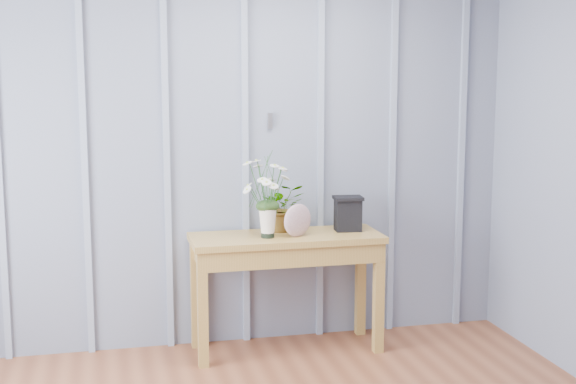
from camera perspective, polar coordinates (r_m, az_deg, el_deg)
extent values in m
cube|color=gray|center=(5.11, -5.85, 2.76)|extent=(4.00, 0.01, 2.50)
cube|color=#B9B9BE|center=(5.15, -1.27, 5.09)|extent=(0.03, 0.01, 0.10)
cube|color=#8390A8|center=(5.06, -14.29, 2.47)|extent=(0.04, 0.03, 2.50)
cube|color=#8390A8|center=(5.08, -8.64, 2.66)|extent=(0.04, 0.03, 2.50)
cube|color=#8390A8|center=(5.14, -3.07, 2.83)|extent=(0.04, 0.03, 2.50)
cube|color=#8390A8|center=(5.25, 2.32, 2.97)|extent=(0.04, 0.03, 2.50)
cube|color=#8390A8|center=(5.41, 7.44, 3.07)|extent=(0.04, 0.03, 2.50)
cube|color=#8390A8|center=(5.60, 12.24, 3.15)|extent=(0.04, 0.03, 2.50)
cube|color=olive|center=(5.03, -0.13, -3.29)|extent=(1.20, 0.45, 0.04)
cube|color=olive|center=(5.05, -0.13, -4.18)|extent=(1.13, 0.42, 0.12)
cube|color=olive|center=(4.86, -6.09, -8.35)|extent=(0.06, 0.06, 0.71)
cube|color=olive|center=(5.11, 6.46, -7.49)|extent=(0.06, 0.06, 0.71)
cube|color=olive|center=(5.21, -6.59, -7.19)|extent=(0.06, 0.06, 0.71)
cube|color=olive|center=(5.44, 5.18, -6.46)|extent=(0.06, 0.06, 0.71)
cylinder|color=black|center=(4.95, -1.45, -2.96)|extent=(0.08, 0.08, 0.05)
cone|color=white|center=(4.94, -1.46, -2.08)|extent=(0.12, 0.12, 0.19)
ellipsoid|color=#1F3C17|center=(4.92, -1.46, -1.00)|extent=(0.15, 0.12, 0.08)
imported|color=#1F3C17|center=(5.12, -0.42, -1.08)|extent=(0.28, 0.25, 0.31)
ellipsoid|color=#8B4A67|center=(4.96, 0.68, -2.03)|extent=(0.21, 0.14, 0.21)
cube|color=black|center=(5.15, 4.28, -1.66)|extent=(0.17, 0.14, 0.20)
cube|color=black|center=(5.13, 4.29, -0.43)|extent=(0.19, 0.16, 0.02)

